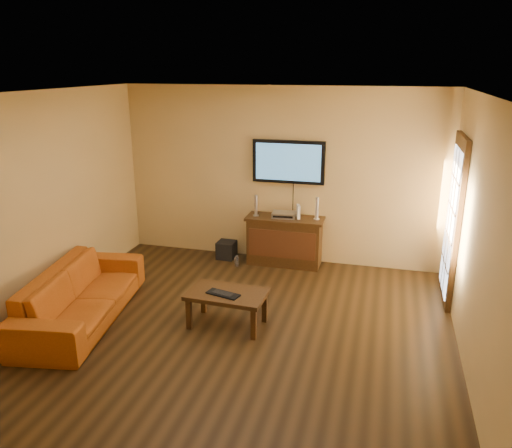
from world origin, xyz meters
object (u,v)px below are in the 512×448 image
(coffee_table, at_px, (227,297))
(speaker_right, at_px, (317,209))
(av_receiver, at_px, (284,215))
(subwoofer, at_px, (227,250))
(bottle, at_px, (237,261))
(media_console, at_px, (285,241))
(television, at_px, (288,162))
(sofa, at_px, (81,286))
(speaker_left, at_px, (256,206))
(keyboard, at_px, (223,294))
(game_console, at_px, (298,212))

(coffee_table, relative_size, speaker_right, 2.77)
(coffee_table, distance_m, av_receiver, 2.15)
(av_receiver, relative_size, subwoofer, 1.26)
(subwoofer, bearing_deg, bottle, -47.04)
(media_console, xyz_separation_m, bottle, (-0.69, -0.31, -0.29))
(television, relative_size, subwoofer, 3.96)
(coffee_table, xyz_separation_m, bottle, (-0.43, 1.77, -0.28))
(coffee_table, height_order, sofa, sofa)
(sofa, distance_m, speaker_left, 2.86)
(keyboard, bearing_deg, speaker_right, 70.88)
(av_receiver, bearing_deg, speaker_right, -2.85)
(sofa, distance_m, subwoofer, 2.62)
(av_receiver, xyz_separation_m, bottle, (-0.67, -0.33, -0.71))
(coffee_table, relative_size, av_receiver, 2.69)
(speaker_right, bearing_deg, coffee_table, -109.20)
(coffee_table, distance_m, subwoofer, 2.20)
(speaker_right, bearing_deg, subwoofer, -178.43)
(game_console, relative_size, bottle, 1.10)
(sofa, bearing_deg, coffee_table, -89.74)
(coffee_table, distance_m, speaker_right, 2.30)
(game_console, bearing_deg, av_receiver, 163.85)
(speaker_left, xyz_separation_m, bottle, (-0.24, -0.28, -0.82))
(television, relative_size, speaker_left, 3.34)
(television, distance_m, speaker_left, 0.84)
(media_console, xyz_separation_m, subwoofer, (-0.95, -0.00, -0.24))
(av_receiver, bearing_deg, sofa, -134.37)
(television, xyz_separation_m, keyboard, (-0.28, -2.34, -1.14))
(coffee_table, relative_size, keyboard, 2.25)
(av_receiver, distance_m, subwoofer, 1.14)
(bottle, bearing_deg, game_console, 20.55)
(media_console, distance_m, speaker_right, 0.72)
(game_console, bearing_deg, media_console, 169.76)
(media_console, distance_m, coffee_table, 2.09)
(sofa, xyz_separation_m, game_console, (2.22, 2.40, 0.43))
(television, distance_m, speaker_right, 0.84)
(television, bearing_deg, sofa, -128.25)
(bottle, relative_size, keyboard, 0.44)
(bottle, bearing_deg, television, 35.61)
(subwoofer, bearing_deg, av_receiver, 3.48)
(media_console, distance_m, bottle, 0.81)
(keyboard, bearing_deg, speaker_left, 94.68)
(av_receiver, bearing_deg, subwoofer, 176.98)
(television, height_order, game_console, television)
(sofa, bearing_deg, bottle, -42.08)
(media_console, relative_size, game_console, 5.75)
(media_console, xyz_separation_m, television, (0.00, 0.19, 1.20))
(speaker_left, bearing_deg, sofa, -123.72)
(sofa, xyz_separation_m, speaker_right, (2.50, 2.41, 0.49))
(subwoofer, relative_size, bottle, 1.49)
(sofa, relative_size, speaker_left, 6.61)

